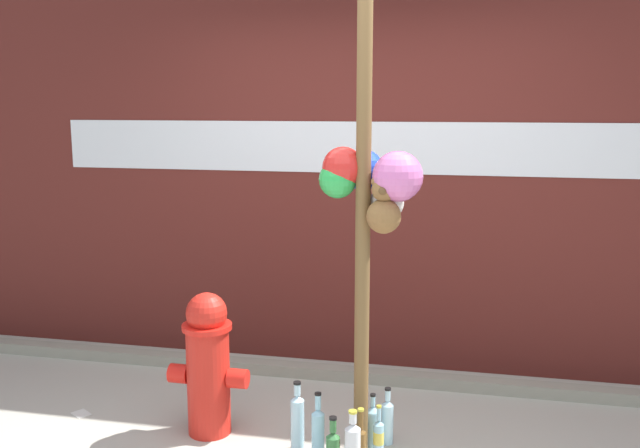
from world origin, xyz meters
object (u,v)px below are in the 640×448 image
at_px(bottle_0, 379,437).
at_px(bottle_1, 387,420).
at_px(memorial_post, 370,141).
at_px(fire_hydrant, 208,363).
at_px(bottle_6, 360,444).
at_px(bottle_4, 372,426).
at_px(bottle_2, 297,421).
at_px(bottle_3, 318,430).

xyz_separation_m(bottle_0, bottle_1, (0.03, 0.16, 0.02)).
relative_size(memorial_post, bottle_1, 9.38).
height_order(fire_hydrant, bottle_6, fire_hydrant).
distance_m(fire_hydrant, bottle_1, 1.06).
xyz_separation_m(fire_hydrant, bottle_4, (0.94, 0.02, -0.29)).
bearing_deg(fire_hydrant, bottle_2, -10.23).
bearing_deg(bottle_4, bottle_1, 39.47).
bearing_deg(bottle_6, memorial_post, 88.18).
xyz_separation_m(bottle_1, bottle_3, (-0.35, -0.22, 0.01)).
height_order(bottle_1, bottle_6, bottle_1).
bearing_deg(bottle_4, memorial_post, -112.34).
bearing_deg(bottle_1, fire_hydrant, -175.28).
distance_m(memorial_post, fire_hydrant, 1.56).
height_order(bottle_1, bottle_2, bottle_2).
height_order(fire_hydrant, bottle_1, fire_hydrant).
height_order(bottle_0, bottle_1, bottle_1).
height_order(fire_hydrant, bottle_3, fire_hydrant).
bearing_deg(bottle_4, fire_hydrant, -178.63).
xyz_separation_m(memorial_post, bottle_0, (0.07, -0.03, -1.57)).
height_order(bottle_0, bottle_2, bottle_2).
xyz_separation_m(bottle_3, bottle_6, (0.24, -0.06, -0.02)).
height_order(bottle_0, bottle_4, bottle_4).
xyz_separation_m(fire_hydrant, bottle_6, (0.91, -0.20, -0.29)).
distance_m(bottle_1, bottle_3, 0.41).
distance_m(fire_hydrant, bottle_3, 0.73).
bearing_deg(bottle_1, memorial_post, -128.67).
relative_size(bottle_0, bottle_4, 0.94).
relative_size(memorial_post, bottle_6, 9.42).
height_order(fire_hydrant, bottle_0, fire_hydrant).
distance_m(bottle_4, bottle_6, 0.23).
relative_size(fire_hydrant, bottle_1, 2.55).
bearing_deg(bottle_3, bottle_2, 161.52).
distance_m(memorial_post, bottle_1, 1.56).
height_order(memorial_post, fire_hydrant, memorial_post).
bearing_deg(bottle_6, bottle_4, 81.94).
xyz_separation_m(memorial_post, fire_hydrant, (-0.91, 0.04, -1.27)).
distance_m(memorial_post, bottle_4, 1.56).
distance_m(bottle_2, bottle_6, 0.38).
height_order(bottle_2, bottle_4, bottle_2).
bearing_deg(bottle_1, bottle_0, -99.97).
relative_size(fire_hydrant, bottle_2, 2.10).
xyz_separation_m(fire_hydrant, bottle_3, (0.67, -0.14, -0.27)).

